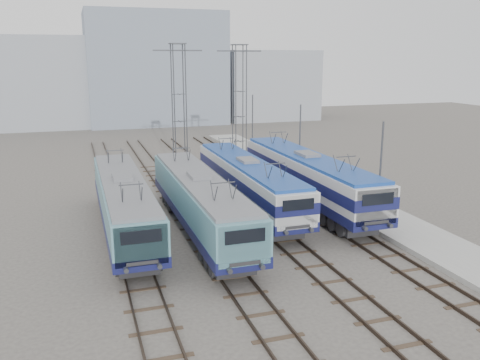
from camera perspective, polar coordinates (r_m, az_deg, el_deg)
The scene contains 14 objects.
ground at distance 28.39m, azimuth 2.41°, elevation -8.73°, with size 160.00×160.00×0.00m, color #514C47.
platform at distance 39.41m, azimuth 12.33°, elevation -2.38°, with size 4.00×70.00×0.30m, color #9E9E99.
locomotive_far_left at distance 32.06m, azimuth -12.90°, elevation -2.35°, with size 2.74×17.31×3.26m.
locomotive_center_left at distance 31.42m, azimuth -4.48°, elevation -2.26°, with size 2.81×17.77×3.34m.
locomotive_center_right at distance 36.31m, azimuth 0.96°, elevation -0.02°, with size 2.76×17.47×3.28m.
locomotive_far_right at distance 37.65m, azimuth 7.61°, elevation 0.58°, with size 2.95×18.68×3.51m.
catenary_tower_west at distance 47.68m, azimuth -6.85°, elevation 8.52°, with size 4.50×1.20×12.00m.
catenary_tower_east at distance 51.25m, azimuth -0.07°, elevation 8.96°, with size 4.50×1.20×12.00m.
mast_front at distance 32.84m, azimuth 15.44°, elevation 0.29°, with size 0.12×0.12×7.00m, color #3F4247.
mast_mid at distance 43.13m, azimuth 6.71°, elevation 3.78°, with size 0.12×0.12×7.00m, color #3F4247.
mast_rear at distance 54.14m, azimuth 1.40°, elevation 5.86°, with size 0.12×0.12×7.00m, color #3F4247.
building_west at distance 86.81m, azimuth -21.49°, elevation 10.17°, with size 18.00×12.00×14.00m, color #949BA5.
building_center at distance 87.62m, azimuth -9.54°, elevation 12.24°, with size 22.00×14.00×18.00m, color gray.
building_east at distance 92.88m, azimuth 3.04°, elevation 10.62°, with size 16.00×12.00×12.00m, color #949BA5.
Camera 1 is at (-9.24, -24.59, 10.77)m, focal length 38.00 mm.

